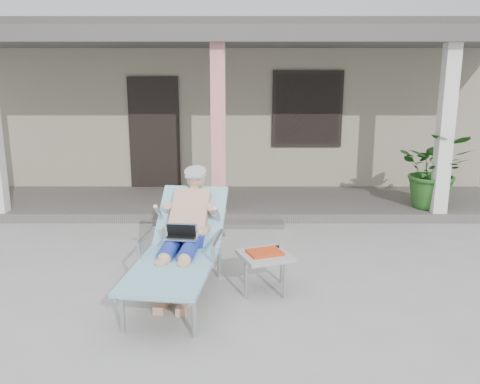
{
  "coord_description": "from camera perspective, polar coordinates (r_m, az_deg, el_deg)",
  "views": [
    {
      "loc": [
        0.35,
        -5.68,
        2.36
      ],
      "look_at": [
        0.34,
        0.6,
        0.85
      ],
      "focal_mm": 38.0,
      "sensor_mm": 36.0,
      "label": 1
    }
  ],
  "objects": [
    {
      "name": "potted_palm",
      "position": [
        8.86,
        21.09,
        2.32
      ],
      "size": [
        1.41,
        1.32,
        1.26
      ],
      "primitive_type": "imported",
      "rotation": [
        0.0,
        0.0,
        -0.36
      ],
      "color": "#26591E",
      "rests_on": "porch_deck"
    },
    {
      "name": "porch_overhang",
      "position": [
        8.65,
        -2.3,
        16.33
      ],
      "size": [
        10.0,
        2.3,
        2.85
      ],
      "color": "silver",
      "rests_on": "porch_deck"
    },
    {
      "name": "ground",
      "position": [
        6.16,
        -3.19,
        -9.02
      ],
      "size": [
        60.0,
        60.0,
        0.0
      ],
      "primitive_type": "plane",
      "color": "#9E9E99",
      "rests_on": "ground"
    },
    {
      "name": "side_table",
      "position": [
        5.55,
        2.79,
        -7.33
      ],
      "size": [
        0.66,
        0.66,
        0.46
      ],
      "rotation": [
        0.0,
        0.0,
        0.36
      ],
      "color": "#A3A39E",
      "rests_on": "ground"
    },
    {
      "name": "house",
      "position": [
        12.2,
        -1.55,
        10.23
      ],
      "size": [
        10.4,
        5.4,
        3.3
      ],
      "color": "gray",
      "rests_on": "ground"
    },
    {
      "name": "porch_deck",
      "position": [
        8.98,
        -2.12,
        -1.24
      ],
      "size": [
        10.0,
        2.0,
        0.15
      ],
      "primitive_type": "cube",
      "color": "#605B56",
      "rests_on": "ground"
    },
    {
      "name": "porch_step",
      "position": [
        7.89,
        -2.44,
        -3.62
      ],
      "size": [
        2.0,
        0.3,
        0.07
      ],
      "primitive_type": "cube",
      "color": "#605B56",
      "rests_on": "ground"
    },
    {
      "name": "lounger",
      "position": [
        5.47,
        -6.52,
        -2.88
      ],
      "size": [
        1.01,
        2.11,
        1.34
      ],
      "rotation": [
        0.0,
        0.0,
        -0.12
      ],
      "color": "#B7B7BC",
      "rests_on": "ground"
    }
  ]
}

